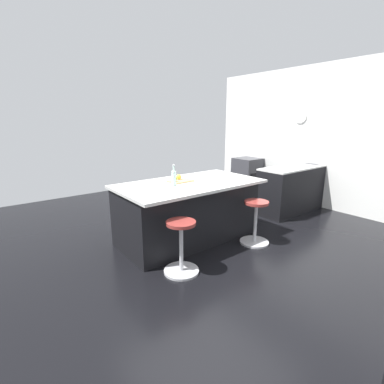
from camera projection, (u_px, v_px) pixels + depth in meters
The scene contains 11 objects.
ground_plane at pixel (208, 241), 4.38m from camera, with size 8.18×8.18×0.00m, color black.
interior_partition_left at pixel (322, 138), 5.88m from camera, with size 0.15×5.63×2.95m.
sink_cabinet at pixel (304, 186), 6.00m from camera, with size 2.47×0.60×1.21m.
oven_range at pixel (247, 175), 7.21m from camera, with size 0.60×0.61×0.90m.
kitchen_island at pixel (188, 210), 4.38m from camera, with size 2.19×1.19×0.92m.
stool_by_window at pixel (255, 224), 4.24m from camera, with size 0.44×0.44×0.67m.
stool_middle at pixel (181, 249), 3.42m from camera, with size 0.44×0.44×0.67m.
cutting_board at pixel (181, 181), 4.28m from camera, with size 0.36×0.24×0.02m, color tan.
apple_yellow at pixel (179, 177), 4.35m from camera, with size 0.08×0.08×0.08m, color gold.
apple_green at pixel (174, 179), 4.19m from camera, with size 0.08×0.08×0.08m, color #609E2D.
water_bottle at pixel (174, 178), 3.98m from camera, with size 0.06×0.06×0.31m.
Camera 1 is at (2.69, 3.04, 1.84)m, focal length 26.18 mm.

